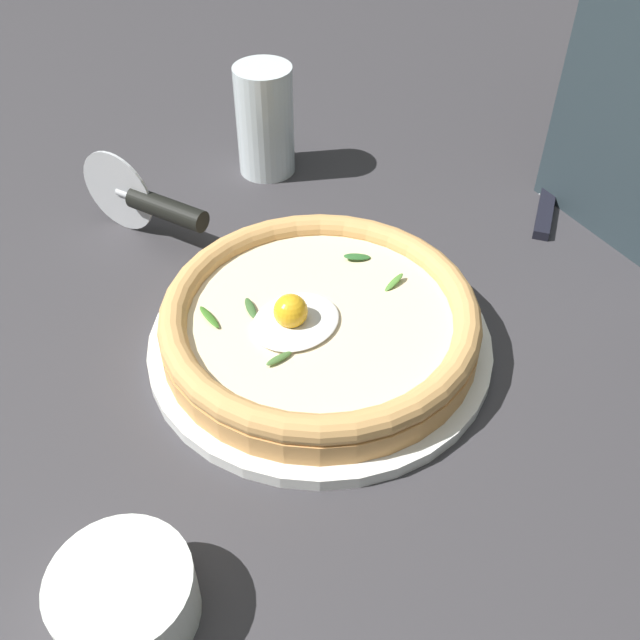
{
  "coord_description": "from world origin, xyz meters",
  "views": [
    {
      "loc": [
        0.35,
        0.28,
        0.46
      ],
      "look_at": [
        0.03,
        -0.03,
        0.03
      ],
      "focal_mm": 40.77,
      "sensor_mm": 36.0,
      "label": 1
    }
  ],
  "objects_px": {
    "pizza": "(320,320)",
    "table_knife": "(547,196)",
    "side_bowl": "(124,597)",
    "drinking_glass": "(265,128)",
    "pizza_cutter": "(149,202)"
  },
  "relations": [
    {
      "from": "pizza",
      "to": "table_knife",
      "type": "distance_m",
      "value": 0.34
    },
    {
      "from": "side_bowl",
      "to": "drinking_glass",
      "type": "bearing_deg",
      "value": -141.36
    },
    {
      "from": "pizza",
      "to": "table_knife",
      "type": "height_order",
      "value": "pizza"
    },
    {
      "from": "pizza_cutter",
      "to": "table_knife",
      "type": "xyz_separation_m",
      "value": [
        -0.35,
        0.25,
        -0.04
      ]
    },
    {
      "from": "pizza",
      "to": "pizza_cutter",
      "type": "distance_m",
      "value": 0.23
    },
    {
      "from": "pizza_cutter",
      "to": "drinking_glass",
      "type": "bearing_deg",
      "value": -174.35
    },
    {
      "from": "side_bowl",
      "to": "table_knife",
      "type": "bearing_deg",
      "value": -173.34
    },
    {
      "from": "pizza",
      "to": "pizza_cutter",
      "type": "height_order",
      "value": "pizza_cutter"
    },
    {
      "from": "drinking_glass",
      "to": "side_bowl",
      "type": "bearing_deg",
      "value": 38.64
    },
    {
      "from": "side_bowl",
      "to": "table_knife",
      "type": "height_order",
      "value": "side_bowl"
    },
    {
      "from": "pizza",
      "to": "table_knife",
      "type": "relative_size",
      "value": 1.28
    },
    {
      "from": "drinking_glass",
      "to": "pizza_cutter",
      "type": "bearing_deg",
      "value": 5.65
    },
    {
      "from": "pizza_cutter",
      "to": "table_knife",
      "type": "bearing_deg",
      "value": 144.75
    },
    {
      "from": "pizza",
      "to": "pizza_cutter",
      "type": "bearing_deg",
      "value": -87.89
    },
    {
      "from": "table_knife",
      "to": "drinking_glass",
      "type": "height_order",
      "value": "drinking_glass"
    }
  ]
}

